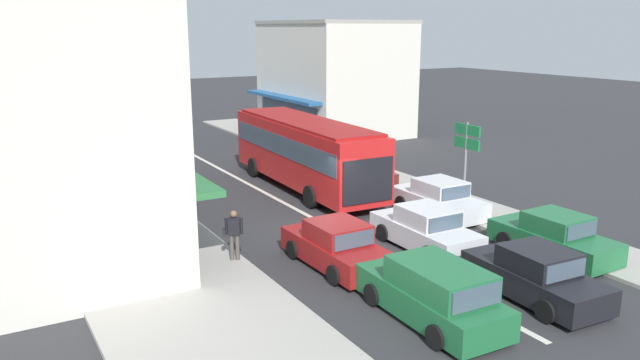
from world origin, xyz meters
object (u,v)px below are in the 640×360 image
(sedan_behind_bus_mid, at_px, (336,246))
(directional_road_sign, at_px, (467,144))
(parked_wagon_kerb_rear, at_px, (307,151))
(pedestrian_with_handbag_near, at_px, (138,167))
(wagon_queue_far_back, at_px, (433,293))
(pedestrian_browsing_midblock, at_px, (234,232))
(parked_sedan_kerb_front, at_px, (554,237))
(sedan_adjacent_lane_trail, at_px, (426,229))
(parked_sedan_kerb_second, at_px, (438,199))
(parked_hatchback_kerb_third, at_px, (363,173))
(traffic_light_downstreet, at_px, (120,111))
(city_bus, at_px, (305,149))
(sedan_queue_gap_filler, at_px, (535,276))

(sedan_behind_bus_mid, distance_m, directional_road_sign, 8.73)
(parked_wagon_kerb_rear, relative_size, pedestrian_with_handbag_near, 2.80)
(wagon_queue_far_back, height_order, pedestrian_browsing_midblock, pedestrian_browsing_midblock)
(sedan_behind_bus_mid, distance_m, parked_sedan_kerb_front, 7.21)
(sedan_behind_bus_mid, relative_size, directional_road_sign, 1.18)
(sedan_adjacent_lane_trail, distance_m, parked_sedan_kerb_second, 3.96)
(sedan_behind_bus_mid, distance_m, parked_sedan_kerb_second, 6.91)
(parked_hatchback_kerb_third, relative_size, traffic_light_downstreet, 0.89)
(city_bus, relative_size, pedestrian_with_handbag_near, 6.71)
(sedan_adjacent_lane_trail, relative_size, pedestrian_browsing_midblock, 2.58)
(sedan_adjacent_lane_trail, bearing_deg, directional_road_sign, 33.79)
(city_bus, relative_size, wagon_queue_far_back, 2.41)
(parked_sedan_kerb_second, relative_size, pedestrian_with_handbag_near, 2.58)
(sedan_behind_bus_mid, bearing_deg, sedan_adjacent_lane_trail, -1.38)
(parked_hatchback_kerb_third, bearing_deg, sedan_adjacent_lane_trail, -109.01)
(sedan_adjacent_lane_trail, xyz_separation_m, parked_wagon_kerb_rear, (2.93, 13.79, 0.08))
(sedan_queue_gap_filler, xyz_separation_m, parked_sedan_kerb_second, (2.84, 7.42, 0.00))
(parked_hatchback_kerb_third, xyz_separation_m, directional_road_sign, (1.71, -5.01, 1.99))
(pedestrian_with_handbag_near, bearing_deg, directional_road_sign, -42.33)
(traffic_light_downstreet, bearing_deg, city_bus, -60.02)
(parked_sedan_kerb_second, height_order, pedestrian_with_handbag_near, pedestrian_with_handbag_near)
(pedestrian_with_handbag_near, bearing_deg, traffic_light_downstreet, 83.09)
(parked_hatchback_kerb_third, bearing_deg, parked_wagon_kerb_rear, 88.29)
(wagon_queue_far_back, height_order, sedan_adjacent_lane_trail, wagon_queue_far_back)
(parked_hatchback_kerb_third, bearing_deg, pedestrian_with_handbag_near, 151.81)
(parked_sedan_kerb_second, relative_size, directional_road_sign, 1.17)
(parked_sedan_kerb_front, bearing_deg, wagon_queue_far_back, -165.90)
(sedan_behind_bus_mid, relative_size, pedestrian_with_handbag_near, 2.60)
(sedan_queue_gap_filler, xyz_separation_m, parked_wagon_kerb_rear, (2.90, 18.48, 0.08))
(sedan_behind_bus_mid, height_order, directional_road_sign, directional_road_sign)
(parked_sedan_kerb_second, xyz_separation_m, pedestrian_with_handbag_near, (-9.33, 10.21, 0.40))
(sedan_queue_gap_filler, xyz_separation_m, traffic_light_downstreet, (-5.70, 24.14, 2.19))
(parked_sedan_kerb_front, relative_size, traffic_light_downstreet, 1.01)
(sedan_queue_gap_filler, distance_m, pedestrian_browsing_midblock, 9.07)
(sedan_queue_gap_filler, height_order, pedestrian_browsing_midblock, pedestrian_browsing_midblock)
(wagon_queue_far_back, xyz_separation_m, directional_road_sign, (7.77, 7.32, 1.96))
(parked_wagon_kerb_rear, height_order, directional_road_sign, directional_road_sign)
(parked_wagon_kerb_rear, distance_m, directional_road_sign, 11.09)
(traffic_light_downstreet, distance_m, pedestrian_browsing_midblock, 17.68)
(traffic_light_downstreet, bearing_deg, parked_sedan_kerb_second, -62.93)
(parked_sedan_kerb_front, xyz_separation_m, parked_sedan_kerb_second, (-0.26, 5.44, 0.00))
(parked_sedan_kerb_front, bearing_deg, sedan_queue_gap_filler, -147.51)
(parked_sedan_kerb_front, height_order, directional_road_sign, directional_road_sign)
(wagon_queue_far_back, bearing_deg, sedan_queue_gap_filler, -6.18)
(wagon_queue_far_back, relative_size, traffic_light_downstreet, 1.08)
(parked_sedan_kerb_front, bearing_deg, directional_road_sign, 76.88)
(pedestrian_browsing_midblock, bearing_deg, directional_road_sign, 5.98)
(parked_wagon_kerb_rear, bearing_deg, sedan_adjacent_lane_trail, -101.99)
(sedan_adjacent_lane_trail, distance_m, parked_sedan_kerb_front, 4.15)
(sedan_adjacent_lane_trail, distance_m, parked_wagon_kerb_rear, 14.10)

